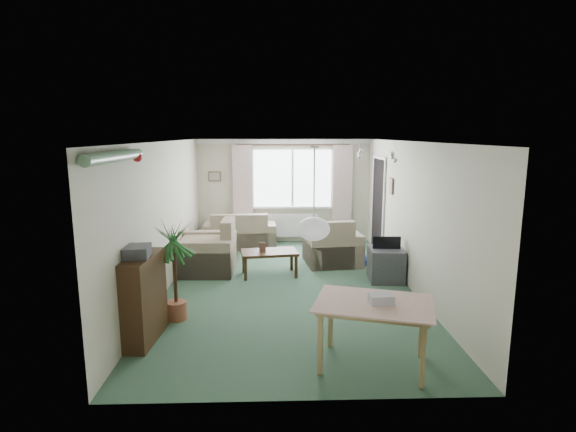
{
  "coord_description": "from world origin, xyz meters",
  "views": [
    {
      "loc": [
        -0.24,
        -7.15,
        2.52
      ],
      "look_at": [
        0.0,
        0.3,
        1.15
      ],
      "focal_mm": 28.0,
      "sensor_mm": 36.0,
      "label": 1
    }
  ],
  "objects_px": {
    "sofa": "(240,229)",
    "bookshelf": "(144,298)",
    "houseplant": "(175,271)",
    "coffee_table": "(269,263)",
    "armchair_corner": "(332,241)",
    "dining_table": "(373,335)",
    "pet_bed": "(357,260)",
    "armchair_left": "(206,246)",
    "tv_cube": "(386,264)"
  },
  "relations": [
    {
      "from": "sofa",
      "to": "bookshelf",
      "type": "xyz_separation_m",
      "value": [
        -0.84,
        -4.64,
        0.14
      ]
    },
    {
      "from": "houseplant",
      "to": "coffee_table",
      "type": "bearing_deg",
      "value": 56.73
    },
    {
      "from": "armchair_corner",
      "to": "dining_table",
      "type": "bearing_deg",
      "value": 82.13
    },
    {
      "from": "sofa",
      "to": "armchair_corner",
      "type": "height_order",
      "value": "armchair_corner"
    },
    {
      "from": "dining_table",
      "to": "bookshelf",
      "type": "bearing_deg",
      "value": 165.11
    },
    {
      "from": "pet_bed",
      "to": "bookshelf",
      "type": "bearing_deg",
      "value": -134.63
    },
    {
      "from": "armchair_left",
      "to": "houseplant",
      "type": "height_order",
      "value": "houseplant"
    },
    {
      "from": "pet_bed",
      "to": "sofa",
      "type": "bearing_deg",
      "value": 150.86
    },
    {
      "from": "sofa",
      "to": "tv_cube",
      "type": "height_order",
      "value": "sofa"
    },
    {
      "from": "bookshelf",
      "to": "houseplant",
      "type": "bearing_deg",
      "value": 72.15
    },
    {
      "from": "armchair_corner",
      "to": "coffee_table",
      "type": "bearing_deg",
      "value": 23.56
    },
    {
      "from": "dining_table",
      "to": "armchair_corner",
      "type": "bearing_deg",
      "value": 88.91
    },
    {
      "from": "armchair_left",
      "to": "bookshelf",
      "type": "xyz_separation_m",
      "value": [
        -0.34,
        -2.82,
        0.05
      ]
    },
    {
      "from": "sofa",
      "to": "bookshelf",
      "type": "relative_size",
      "value": 1.49
    },
    {
      "from": "bookshelf",
      "to": "tv_cube",
      "type": "bearing_deg",
      "value": 36.28
    },
    {
      "from": "armchair_left",
      "to": "tv_cube",
      "type": "height_order",
      "value": "armchair_left"
    },
    {
      "from": "sofa",
      "to": "dining_table",
      "type": "bearing_deg",
      "value": 106.49
    },
    {
      "from": "houseplant",
      "to": "pet_bed",
      "type": "relative_size",
      "value": 2.55
    },
    {
      "from": "coffee_table",
      "to": "tv_cube",
      "type": "xyz_separation_m",
      "value": [
        2.03,
        -0.35,
        0.06
      ]
    },
    {
      "from": "armchair_corner",
      "to": "dining_table",
      "type": "height_order",
      "value": "armchair_corner"
    },
    {
      "from": "armchair_left",
      "to": "dining_table",
      "type": "distance_m",
      "value": 4.24
    },
    {
      "from": "armchair_left",
      "to": "houseplant",
      "type": "xyz_separation_m",
      "value": [
        -0.09,
        -2.21,
        0.2
      ]
    },
    {
      "from": "sofa",
      "to": "pet_bed",
      "type": "height_order",
      "value": "sofa"
    },
    {
      "from": "tv_cube",
      "to": "dining_table",
      "type": "bearing_deg",
      "value": -102.97
    },
    {
      "from": "coffee_table",
      "to": "sofa",
      "type": "bearing_deg",
      "value": 107.83
    },
    {
      "from": "bookshelf",
      "to": "pet_bed",
      "type": "xyz_separation_m",
      "value": [
        3.25,
        3.29,
        -0.48
      ]
    },
    {
      "from": "sofa",
      "to": "tv_cube",
      "type": "relative_size",
      "value": 2.55
    },
    {
      "from": "sofa",
      "to": "dining_table",
      "type": "xyz_separation_m",
      "value": [
        1.83,
        -5.35,
        -0.04
      ]
    },
    {
      "from": "armchair_corner",
      "to": "pet_bed",
      "type": "height_order",
      "value": "armchair_corner"
    },
    {
      "from": "coffee_table",
      "to": "bookshelf",
      "type": "distance_m",
      "value": 2.97
    },
    {
      "from": "armchair_corner",
      "to": "coffee_table",
      "type": "height_order",
      "value": "armchair_corner"
    },
    {
      "from": "bookshelf",
      "to": "armchair_left",
      "type": "bearing_deg",
      "value": 87.73
    },
    {
      "from": "armchair_corner",
      "to": "coffee_table",
      "type": "xyz_separation_m",
      "value": [
        -1.23,
        -0.72,
        -0.23
      ]
    },
    {
      "from": "houseplant",
      "to": "pet_bed",
      "type": "xyz_separation_m",
      "value": [
        3.0,
        2.68,
        -0.63
      ]
    },
    {
      "from": "dining_table",
      "to": "armchair_left",
      "type": "bearing_deg",
      "value": 123.43
    },
    {
      "from": "coffee_table",
      "to": "armchair_left",
      "type": "bearing_deg",
      "value": 166.32
    },
    {
      "from": "sofa",
      "to": "coffee_table",
      "type": "xyz_separation_m",
      "value": [
        0.68,
        -2.1,
        -0.18
      ]
    },
    {
      "from": "coffee_table",
      "to": "tv_cube",
      "type": "distance_m",
      "value": 2.06
    },
    {
      "from": "tv_cube",
      "to": "pet_bed",
      "type": "distance_m",
      "value": 1.17
    },
    {
      "from": "armchair_left",
      "to": "coffee_table",
      "type": "bearing_deg",
      "value": 77.3
    },
    {
      "from": "houseplant",
      "to": "armchair_left",
      "type": "bearing_deg",
      "value": 87.75
    },
    {
      "from": "houseplant",
      "to": "tv_cube",
      "type": "height_order",
      "value": "houseplant"
    },
    {
      "from": "houseplant",
      "to": "tv_cube",
      "type": "bearing_deg",
      "value": 25.55
    },
    {
      "from": "sofa",
      "to": "armchair_left",
      "type": "xyz_separation_m",
      "value": [
        -0.5,
        -1.82,
        0.09
      ]
    },
    {
      "from": "sofa",
      "to": "houseplant",
      "type": "relative_size",
      "value": 1.16
    },
    {
      "from": "sofa",
      "to": "houseplant",
      "type": "bearing_deg",
      "value": 79.3
    },
    {
      "from": "bookshelf",
      "to": "sofa",
      "type": "bearing_deg",
      "value": 84.36
    },
    {
      "from": "bookshelf",
      "to": "tv_cube",
      "type": "relative_size",
      "value": 1.71
    },
    {
      "from": "coffee_table",
      "to": "houseplant",
      "type": "bearing_deg",
      "value": -123.27
    },
    {
      "from": "armchair_left",
      "to": "pet_bed",
      "type": "relative_size",
      "value": 2.01
    }
  ]
}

